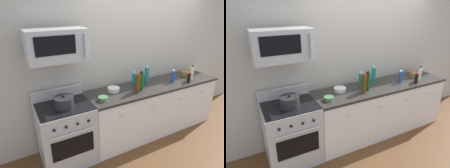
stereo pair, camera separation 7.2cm
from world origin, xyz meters
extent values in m
plane|color=brown|center=(0.00, 0.00, 0.00)|extent=(6.73, 6.73, 0.00)
cube|color=#B7B2A8|center=(0.00, 0.41, 1.35)|extent=(5.61, 0.10, 2.70)
cube|color=white|center=(0.00, 0.00, 0.44)|extent=(2.49, 0.62, 0.88)
cube|color=#2D2B28|center=(0.00, 0.00, 0.90)|extent=(2.52, 0.65, 0.04)
cube|color=black|center=(0.00, -0.28, 0.05)|extent=(2.49, 0.02, 0.10)
cylinder|color=silver|center=(-0.87, -0.32, 0.72)|extent=(0.10, 0.02, 0.02)
cylinder|color=silver|center=(-0.29, -0.32, 0.72)|extent=(0.10, 0.02, 0.02)
cylinder|color=silver|center=(0.29, -0.32, 0.72)|extent=(0.10, 0.02, 0.02)
cylinder|color=silver|center=(0.87, -0.32, 0.72)|extent=(0.10, 0.02, 0.02)
cube|color=#B7BABF|center=(-1.63, 0.00, 0.46)|extent=(0.76, 0.64, 0.91)
cube|color=black|center=(-1.63, -0.32, 0.45)|extent=(0.58, 0.01, 0.30)
cylinder|color=#B7BABF|center=(-1.63, -0.35, 0.68)|extent=(0.61, 0.02, 0.02)
cube|color=#B7BABF|center=(-1.63, 0.29, 0.99)|extent=(0.76, 0.06, 0.16)
cube|color=black|center=(-1.63, 0.00, 0.92)|extent=(0.73, 0.61, 0.01)
cylinder|color=black|center=(-1.86, -0.33, 0.79)|extent=(0.04, 0.02, 0.04)
cylinder|color=black|center=(-1.71, -0.33, 0.79)|extent=(0.04, 0.02, 0.04)
cylinder|color=black|center=(-1.56, -0.33, 0.79)|extent=(0.04, 0.02, 0.04)
cylinder|color=black|center=(-1.41, -0.33, 0.79)|extent=(0.04, 0.02, 0.04)
cube|color=#B7BABF|center=(-1.63, 0.05, 1.75)|extent=(0.74, 0.40, 0.40)
cube|color=black|center=(-1.69, -0.15, 1.78)|extent=(0.48, 0.01, 0.22)
cube|color=#B7BABF|center=(-1.34, -0.17, 1.75)|extent=(0.02, 0.04, 0.30)
cylinder|color=#197F7A|center=(-0.08, 0.16, 1.06)|extent=(0.07, 0.07, 0.28)
cylinder|color=beige|center=(-0.08, 0.16, 1.21)|extent=(0.05, 0.05, 0.03)
cylinder|color=silver|center=(0.74, -0.13, 1.04)|extent=(0.07, 0.07, 0.25)
cylinder|color=black|center=(0.74, -0.13, 1.18)|extent=(0.04, 0.04, 0.02)
cylinder|color=black|center=(0.57, -0.22, 1.00)|extent=(0.06, 0.06, 0.17)
cylinder|color=maroon|center=(0.57, -0.22, 1.10)|extent=(0.04, 0.04, 0.02)
cylinder|color=teal|center=(-0.36, 0.15, 1.03)|extent=(0.07, 0.07, 0.23)
cylinder|color=white|center=(-0.36, 0.15, 1.16)|extent=(0.04, 0.04, 0.02)
cylinder|color=#B21914|center=(-0.34, 0.07, 1.01)|extent=(0.05, 0.05, 0.18)
cylinder|color=#19721E|center=(-0.34, 0.07, 1.11)|extent=(0.04, 0.04, 0.02)
cylinder|color=#19471E|center=(-0.37, -0.07, 1.07)|extent=(0.08, 0.08, 0.29)
cylinder|color=black|center=(-0.37, -0.07, 1.23)|extent=(0.05, 0.05, 0.03)
cylinder|color=#1E4CA5|center=(0.35, -0.06, 1.02)|extent=(0.06, 0.06, 0.20)
cylinder|color=silver|center=(0.35, -0.06, 1.14)|extent=(0.04, 0.04, 0.02)
cylinder|color=#59330F|center=(-0.48, -0.13, 1.06)|extent=(0.08, 0.08, 0.28)
cylinder|color=maroon|center=(-0.48, -0.13, 1.22)|extent=(0.05, 0.05, 0.03)
cylinder|color=brown|center=(0.85, 0.06, 0.96)|extent=(0.24, 0.24, 0.09)
torus|color=brown|center=(0.85, 0.06, 1.00)|extent=(0.24, 0.24, 0.01)
cylinder|color=brown|center=(0.85, 0.06, 0.93)|extent=(0.13, 0.13, 0.01)
cylinder|color=white|center=(-0.78, 0.10, 0.95)|extent=(0.20, 0.20, 0.06)
torus|color=white|center=(-0.78, 0.10, 0.98)|extent=(0.20, 0.20, 0.01)
cylinder|color=white|center=(-0.78, 0.10, 0.92)|extent=(0.11, 0.11, 0.01)
cylinder|color=#477A4C|center=(-1.09, -0.12, 0.95)|extent=(0.15, 0.15, 0.06)
torus|color=#477A4C|center=(-1.09, -0.12, 0.97)|extent=(0.15, 0.15, 0.01)
cylinder|color=#477A4C|center=(-1.09, -0.12, 0.92)|extent=(0.08, 0.08, 0.01)
cylinder|color=#262628|center=(-1.63, -0.05, 1.00)|extent=(0.27, 0.27, 0.15)
sphere|color=black|center=(-1.63, -0.05, 1.09)|extent=(0.04, 0.04, 0.04)
camera|label=1|loc=(-2.24, -2.48, 2.22)|focal=32.17mm
camera|label=2|loc=(-2.18, -2.51, 2.22)|focal=32.17mm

